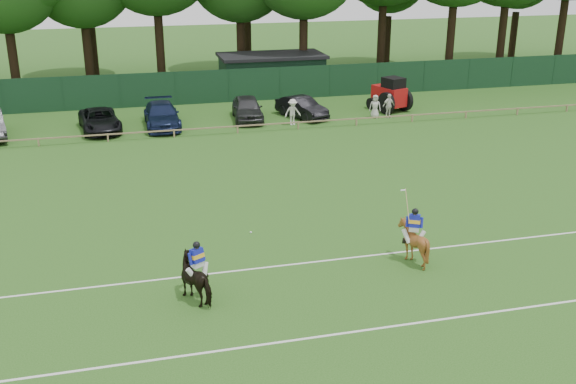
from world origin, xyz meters
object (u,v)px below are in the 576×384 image
object	(u,v)px
estate_black	(302,107)
spectator_mid	(389,106)
spectator_left	(293,112)
spectator_right	(375,106)
horse_chestnut	(413,242)
suv_black	(100,120)
hatch_grey	(247,108)
utility_shed	(272,73)
horse_dark	(198,279)
polo_ball	(251,232)
sedan_navy	(162,115)
tractor	(391,95)

from	to	relation	value
estate_black	spectator_mid	xyz separation A→B (m)	(5.80, -1.52, 0.12)
spectator_left	spectator_right	distance (m)	6.00
horse_chestnut	suv_black	distance (m)	25.36
estate_black	hatch_grey	bearing A→B (deg)	153.05
spectator_left	utility_shed	bearing A→B (deg)	77.52
horse_dark	polo_ball	distance (m)	5.75
spectator_right	sedan_navy	bearing A→B (deg)	-163.12
spectator_mid	sedan_navy	bearing A→B (deg)	158.52
horse_chestnut	utility_shed	bearing A→B (deg)	-65.79
horse_dark	tractor	bearing A→B (deg)	-155.61
sedan_navy	spectator_mid	size ratio (longest dim) A/B	3.22
estate_black	spectator_left	bearing A→B (deg)	-145.17
horse_chestnut	spectator_left	distance (m)	21.05
horse_dark	spectator_left	xyz separation A→B (m)	(9.00, 21.92, 0.09)
spectator_left	tractor	xyz separation A→B (m)	(7.82, 2.17, 0.29)
horse_chestnut	polo_ball	size ratio (longest dim) A/B	17.62
spectator_mid	tractor	xyz separation A→B (m)	(0.91, 1.89, 0.32)
horse_chestnut	sedan_navy	size ratio (longest dim) A/B	0.30
suv_black	hatch_grey	distance (m)	9.74
spectator_right	horse_dark	bearing A→B (deg)	-102.31
estate_black	horse_chestnut	bearing A→B (deg)	-118.00
estate_black	polo_ball	xyz separation A→B (m)	(-7.34, -18.73, -0.67)
hatch_grey	spectator_mid	distance (m)	9.74
suv_black	spectator_mid	xyz separation A→B (m)	(19.30, -1.26, 0.13)
horse_dark	horse_chestnut	xyz separation A→B (m)	(8.18, 0.89, 0.02)
estate_black	spectator_mid	distance (m)	5.99
suv_black	polo_ball	distance (m)	19.49
sedan_navy	utility_shed	distance (m)	13.27
suv_black	hatch_grey	world-z (taller)	hatch_grey
suv_black	hatch_grey	bearing A→B (deg)	-4.35
suv_black	utility_shed	bearing A→B (deg)	27.27
estate_black	tractor	size ratio (longest dim) A/B	1.28
hatch_grey	spectator_mid	bearing A→B (deg)	-4.98
spectator_right	suv_black	bearing A→B (deg)	-161.94
sedan_navy	estate_black	size ratio (longest dim) A/B	1.23
utility_shed	tractor	distance (m)	10.98
spectator_mid	utility_shed	bearing A→B (deg)	102.45
sedan_navy	tractor	bearing A→B (deg)	1.70
horse_dark	suv_black	world-z (taller)	horse_dark
estate_black	polo_ball	bearing A→B (deg)	-134.53
suv_black	spectator_mid	world-z (taller)	spectator_mid
spectator_mid	spectator_right	distance (m)	0.95
spectator_left	spectator_right	bearing A→B (deg)	-2.77
spectator_left	spectator_mid	xyz separation A→B (m)	(6.92, 0.28, -0.04)
horse_dark	utility_shed	size ratio (longest dim) A/B	0.22
estate_black	spectator_right	xyz separation A→B (m)	(4.86, -1.37, 0.09)
spectator_mid	utility_shed	world-z (taller)	utility_shed
hatch_grey	polo_ball	world-z (taller)	hatch_grey
hatch_grey	estate_black	bearing A→B (deg)	1.67
horse_chestnut	utility_shed	xyz separation A→B (m)	(1.89, 31.85, 0.74)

